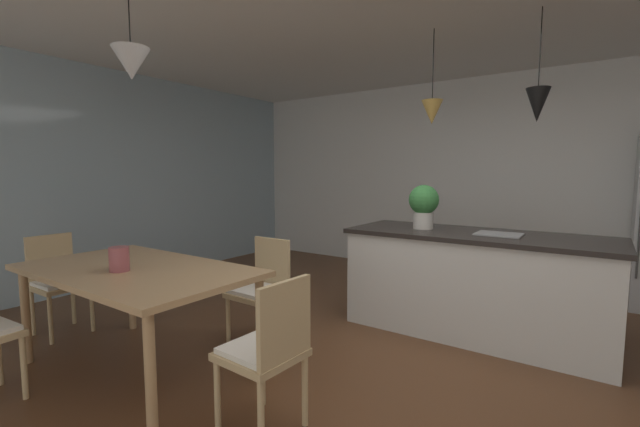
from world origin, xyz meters
TOP-DOWN VIEW (x-y plane):
  - ground_plane at (0.00, 0.00)m, footprint 10.00×8.40m
  - wall_back_kitchen at (0.00, 3.26)m, footprint 10.00×0.12m
  - window_wall_left_glazing at (-4.06, 0.00)m, footprint 0.06×8.40m
  - dining_table at (-1.65, -1.01)m, footprint 1.75×0.99m
  - chair_window_end at (-2.89, -1.01)m, footprint 0.41×0.41m
  - chair_kitchen_end at (-0.40, -1.01)m, footprint 0.42×0.42m
  - chair_far_right at (-1.25, -0.14)m, footprint 0.41×0.41m
  - kitchen_island at (0.15, 1.09)m, footprint 2.19×0.86m
  - pendant_over_table at (-1.48, -1.08)m, footprint 0.24×0.24m
  - pendant_over_island_main at (-0.28, 1.09)m, footprint 0.19×0.19m
  - pendant_over_island_aux at (0.57, 1.09)m, footprint 0.18×0.18m
  - potted_plant_on_island at (-0.34, 1.09)m, footprint 0.28×0.28m
  - vase_on_dining_table at (-1.63, -1.13)m, footprint 0.13×0.13m

SIDE VIEW (x-z plane):
  - ground_plane at x=0.00m, z-range -0.04..0.00m
  - kitchen_island at x=0.15m, z-range 0.01..0.92m
  - chair_window_end at x=-2.89m, z-range 0.04..0.91m
  - chair_kitchen_end at x=-0.40m, z-range 0.04..0.91m
  - chair_far_right at x=-1.25m, z-range 0.04..0.91m
  - dining_table at x=-1.65m, z-range 0.31..1.07m
  - vase_on_dining_table at x=-1.63m, z-range 0.76..0.92m
  - potted_plant_on_island at x=-0.34m, z-range 0.93..1.34m
  - wall_back_kitchen at x=0.00m, z-range 0.00..2.70m
  - window_wall_left_glazing at x=-4.06m, z-range 0.00..2.70m
  - pendant_over_island_aux at x=0.57m, z-range 1.52..2.40m
  - pendant_over_island_main at x=-0.28m, z-range 1.55..2.39m
  - pendant_over_table at x=-1.48m, z-range 1.78..2.46m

